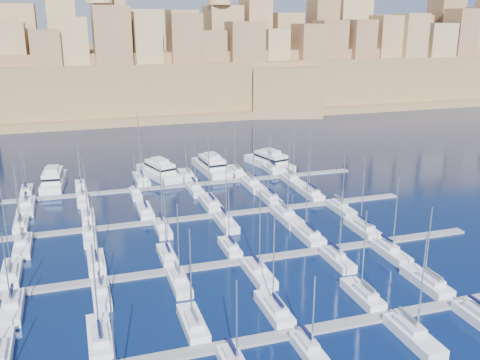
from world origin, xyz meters
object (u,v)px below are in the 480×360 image
object	(u,v)px
motor_yacht_a	(53,180)
motor_yacht_c	(212,166)
motor_yacht_b	(159,171)
sailboat_2	(193,324)
sailboat_4	(363,295)
motor_yacht_d	(270,161)

from	to	relation	value
motor_yacht_a	motor_yacht_c	xyz separation A→B (m)	(39.12, 0.86, -0.00)
motor_yacht_b	motor_yacht_c	size ratio (longest dim) A/B	0.95
sailboat_2	motor_yacht_b	world-z (taller)	sailboat_2
sailboat_2	motor_yacht_b	distance (m)	70.55
sailboat_4	motor_yacht_b	size ratio (longest dim) A/B	0.79
sailboat_4	sailboat_2	bearing A→B (deg)	-180.00
motor_yacht_c	motor_yacht_d	xyz separation A→B (m)	(16.13, -0.29, 0.00)
sailboat_2	motor_yacht_d	bearing A→B (deg)	62.03
sailboat_4	motor_yacht_b	distance (m)	72.24
motor_yacht_b	motor_yacht_c	world-z (taller)	same
sailboat_2	motor_yacht_a	world-z (taller)	sailboat_2
motor_yacht_b	motor_yacht_d	bearing A→B (deg)	0.61
sailboat_2	sailboat_4	bearing A→B (deg)	0.00
sailboat_2	motor_yacht_c	xyz separation A→B (m)	(21.29, 70.76, 0.99)
motor_yacht_a	sailboat_2	bearing A→B (deg)	-75.69
motor_yacht_d	motor_yacht_b	bearing A→B (deg)	-179.39
motor_yacht_b	sailboat_4	bearing A→B (deg)	-76.18
motor_yacht_a	motor_yacht_b	bearing A→B (deg)	0.57
motor_yacht_d	sailboat_2	bearing A→B (deg)	-117.97
sailboat_4	motor_yacht_b	bearing A→B (deg)	103.82
motor_yacht_b	sailboat_2	bearing A→B (deg)	-96.10
motor_yacht_a	motor_yacht_d	size ratio (longest dim) A/B	0.91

